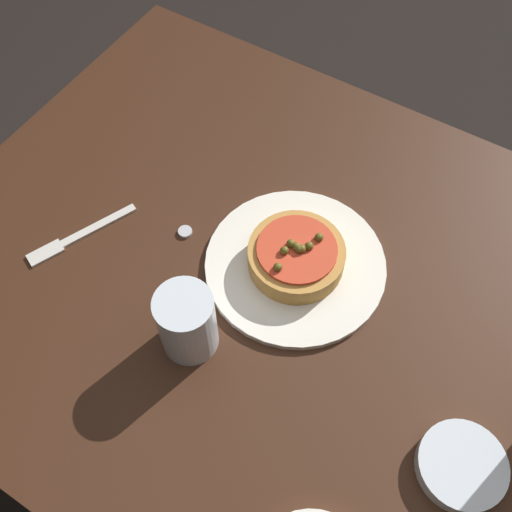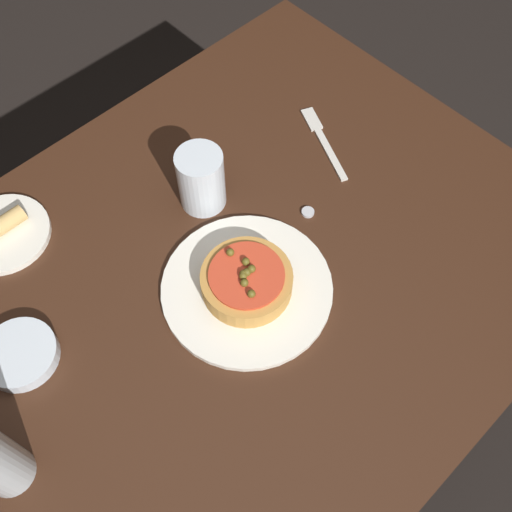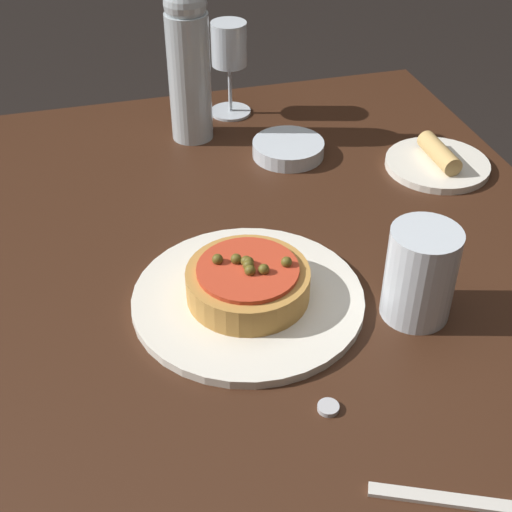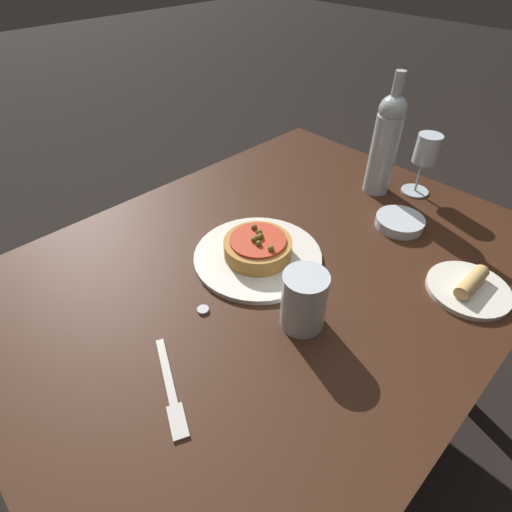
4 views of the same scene
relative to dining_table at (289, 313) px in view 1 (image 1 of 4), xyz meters
name	(u,v)px [view 1 (image 1 of 4)]	position (x,y,z in m)	size (l,w,h in m)	color
ground_plane	(277,419)	(0.00, 0.00, -0.63)	(14.00, 14.00, 0.00)	black
dining_table	(289,313)	(0.00, 0.00, 0.00)	(1.24, 0.94, 0.72)	#381E11
dinner_plate	(295,265)	(0.02, -0.04, 0.09)	(0.30, 0.30, 0.01)	white
pizza	(296,256)	(0.02, -0.04, 0.12)	(0.16, 0.16, 0.06)	#BC843D
water_cup	(187,323)	(0.09, 0.16, 0.15)	(0.09, 0.09, 0.12)	silver
side_bowl	(461,466)	(-0.33, 0.12, 0.10)	(0.12, 0.12, 0.03)	silver
fork	(76,237)	(0.36, 0.11, 0.09)	(0.10, 0.19, 0.00)	beige
bottle_cap	(185,231)	(0.21, 0.00, 0.09)	(0.02, 0.02, 0.01)	#B7B7BC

